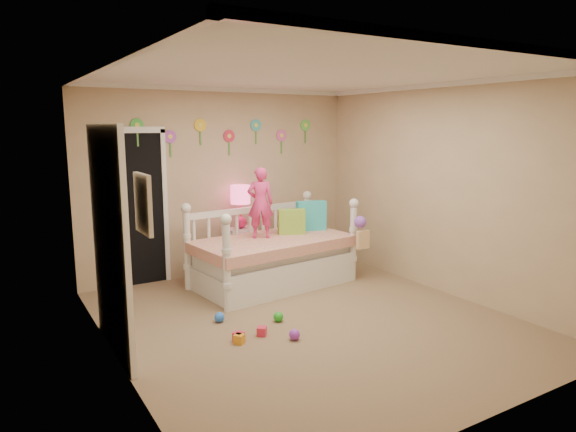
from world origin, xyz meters
TOP-DOWN VIEW (x-y plane):
  - floor at (0.00, 0.00)m, footprint 4.00×4.50m
  - ceiling at (0.00, 0.00)m, footprint 4.00×4.50m
  - back_wall at (0.00, 2.25)m, footprint 4.00×0.01m
  - left_wall at (-2.00, 0.00)m, footprint 0.01×4.50m
  - right_wall at (2.00, 0.00)m, footprint 0.01×4.50m
  - crown_molding at (0.00, 0.00)m, footprint 4.00×4.50m
  - daybed at (0.30, 1.32)m, footprint 2.20×1.34m
  - pillow_turquoise at (1.02, 1.49)m, footprint 0.43×0.25m
  - pillow_lime at (0.64, 1.40)m, footprint 0.38×0.25m
  - child at (0.17, 1.41)m, footprint 0.40×0.34m
  - nightstand at (0.18, 2.04)m, footprint 0.40×0.30m
  - table_lamp at (0.18, 2.04)m, footprint 0.28×0.28m
  - closet_doorway at (-1.25, 2.23)m, footprint 0.90×0.04m
  - flower_decals at (-0.09, 2.24)m, footprint 3.40×0.02m
  - mirror_closet at (-1.96, 0.30)m, footprint 0.07×1.30m
  - wall_picture at (-1.97, -0.90)m, footprint 0.05×0.34m
  - hanging_bag at (1.29, 0.73)m, footprint 0.20×0.16m
  - toy_scatter at (-0.53, 0.15)m, footprint 0.84×1.32m

SIDE VIEW (x-z plane):
  - floor at x=0.00m, z-range -0.01..0.01m
  - toy_scatter at x=-0.53m, z-range 0.00..0.11m
  - nightstand at x=0.18m, z-range 0.00..0.65m
  - daybed at x=0.30m, z-range 0.00..1.13m
  - hanging_bag at x=1.29m, z-range 0.51..0.87m
  - pillow_lime at x=0.64m, z-range 0.63..0.97m
  - pillow_turquoise at x=1.02m, z-range 0.63..1.04m
  - closet_doorway at x=-1.25m, z-range 0.00..2.07m
  - mirror_closet at x=-1.96m, z-range 0.00..2.10m
  - table_lamp at x=0.18m, z-range 0.75..1.36m
  - child at x=0.17m, z-range 0.63..1.56m
  - back_wall at x=0.00m, z-range 0.00..2.60m
  - left_wall at x=-2.00m, z-range 0.00..2.60m
  - right_wall at x=2.00m, z-range 0.00..2.60m
  - wall_picture at x=-1.97m, z-range 1.34..1.76m
  - flower_decals at x=-0.09m, z-range 1.69..2.19m
  - crown_molding at x=0.00m, z-range 2.54..2.60m
  - ceiling at x=0.00m, z-range 2.60..2.60m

